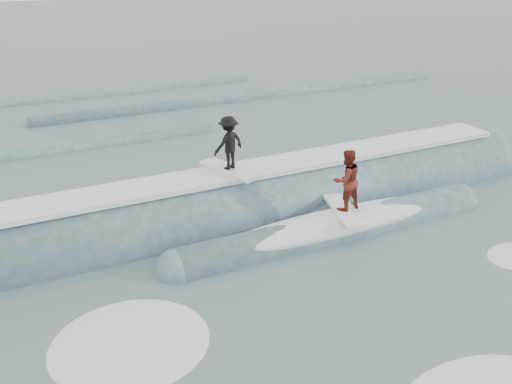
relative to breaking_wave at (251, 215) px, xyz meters
name	(u,v)px	position (x,y,z in m)	size (l,w,h in m)	color
ground	(362,327)	(-0.21, -5.69, -0.03)	(160.00, 160.00, 0.00)	#41565E
breaking_wave	(251,215)	(0.00, 0.00, 0.00)	(21.36, 4.11, 2.67)	#36505C
surfer_black	(229,146)	(-0.55, 0.26, 2.12)	(1.15, 2.07, 1.59)	silver
surfer_red	(346,183)	(1.86, -1.94, 1.38)	(1.04, 2.07, 1.78)	white
whitewater	(477,345)	(1.47, -7.17, -0.03)	(14.96, 7.37, 0.10)	white
far_swells	(114,117)	(-1.11, 11.96, -0.03)	(37.14, 8.65, 0.80)	#36505C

